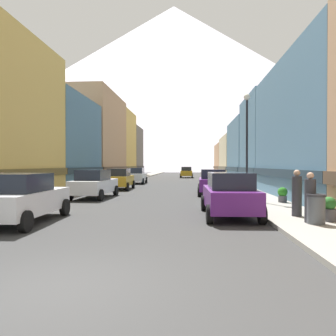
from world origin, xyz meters
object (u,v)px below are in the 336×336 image
car_left_3 (136,176)px  pedestrian_1 (2,192)px  car_left_1 (94,184)px  trash_bin_right (316,209)px  potted_plant_0 (329,209)px  pedestrian_2 (310,199)px  potted_plant_2 (322,206)px  streetlamp_right (247,130)px  car_left_2 (120,179)px  car_right_1 (213,182)px  car_right_0 (229,194)px  car_driving_0 (186,172)px  car_left_0 (22,198)px  potted_plant_1 (283,194)px  pedestrian_0 (297,195)px

car_left_3 → pedestrian_1: (-2.45, -21.42, -0.02)m
car_left_1 → trash_bin_right: bearing=-41.2°
potted_plant_0 → pedestrian_2: (-0.75, -0.33, 0.37)m
trash_bin_right → potted_plant_2: size_ratio=1.18×
pedestrian_1 → streetlamp_right: size_ratio=0.27×
car_left_2 → car_right_1: size_ratio=1.00×
car_left_1 → trash_bin_right: 13.49m
car_right_0 → streetlamp_right: (1.55, 4.89, 3.09)m
car_right_0 → car_driving_0: same height
car_left_0 → streetlamp_right: streetlamp_right is taller
trash_bin_right → potted_plant_1: size_ratio=1.26×
car_left_3 → potted_plant_2: 25.74m
potted_plant_1 → potted_plant_2: (-0.00, -4.98, 0.06)m
pedestrian_1 → pedestrian_0: bearing=-6.7°
potted_plant_0 → pedestrian_0: pedestrian_0 is taller
car_left_2 → potted_plant_2: car_left_2 is taller
pedestrian_0 → pedestrian_1: 12.59m
car_left_1 → potted_plant_0: size_ratio=5.33×
car_right_1 → potted_plant_2: bearing=-73.2°
streetlamp_right → car_left_1: bearing=168.9°
car_left_1 → car_right_0: 10.13m
car_right_1 → car_driving_0: same height
car_left_3 → pedestrian_0: pedestrian_0 is taller
car_driving_0 → potted_plant_2: size_ratio=5.31×
car_right_0 → pedestrian_0: 2.53m
car_left_3 → car_driving_0: bearing=72.3°
car_left_0 → trash_bin_right: car_left_0 is taller
potted_plant_0 → pedestrian_0: bearing=126.3°
potted_plant_0 → trash_bin_right: bearing=-139.2°
car_left_1 → pedestrian_0: size_ratio=2.55×
car_left_0 → car_left_3: bearing=90.0°
car_left_2 → pedestrian_0: size_ratio=2.55×
pedestrian_1 → car_left_0: bearing=-48.5°
car_left_3 → potted_plant_0: bearing=-65.7°
car_right_1 → pedestrian_1: size_ratio=2.81×
potted_plant_2 → pedestrian_2: 1.19m
streetlamp_right → potted_plant_2: bearing=-74.6°
car_left_0 → potted_plant_0: car_left_0 is taller
pedestrian_2 → streetlamp_right: streetlamp_right is taller
potted_plant_0 → streetlamp_right: size_ratio=0.14×
potted_plant_1 → streetlamp_right: streetlamp_right is taller
potted_plant_1 → pedestrian_2: (-0.75, -5.85, 0.37)m
car_left_0 → car_left_1: 8.60m
car_left_1 → pedestrian_0: pedestrian_0 is taller
potted_plant_2 → pedestrian_2: bearing=-130.6°
car_left_2 → car_driving_0: same height
car_left_0 → car_left_2: same height
potted_plant_2 → car_left_1: bearing=144.2°
car_left_1 → potted_plant_1: size_ratio=5.73×
car_left_2 → potted_plant_1: car_left_2 is taller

